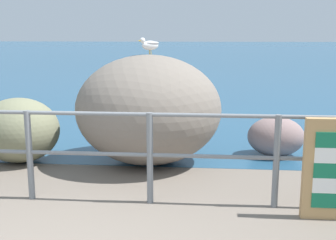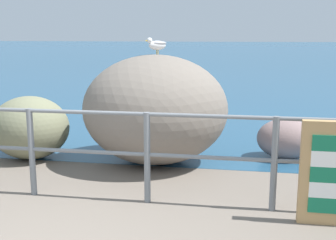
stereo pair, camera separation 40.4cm
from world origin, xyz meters
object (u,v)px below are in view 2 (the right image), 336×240
breakwater_boulder_left (30,128)px  breakwater_boulder_main (155,109)px  breakwater_boulder_right (286,139)px  seagull (157,44)px

breakwater_boulder_left → breakwater_boulder_main: bearing=4.1°
breakwater_boulder_main → breakwater_boulder_left: bearing=-175.9°
breakwater_boulder_left → breakwater_boulder_right: size_ratio=1.36×
breakwater_boulder_main → seagull: (0.02, 0.05, 0.92)m
breakwater_boulder_main → breakwater_boulder_left: 1.91m
breakwater_boulder_main → seagull: bearing=66.1°
seagull → breakwater_boulder_main: bearing=29.5°
breakwater_boulder_left → seagull: bearing=5.5°
breakwater_boulder_main → breakwater_boulder_right: breakwater_boulder_main is taller
breakwater_boulder_main → breakwater_boulder_right: size_ratio=2.42×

